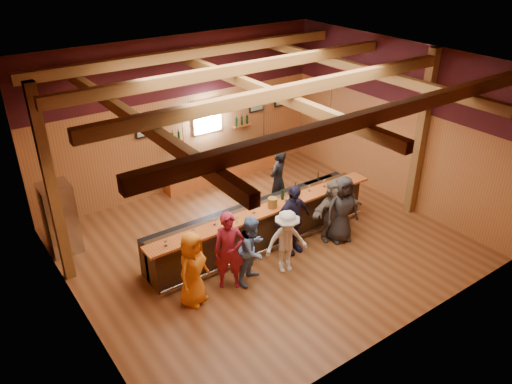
# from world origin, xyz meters

# --- Properties ---
(room) EXTENTS (9.04, 9.00, 4.52)m
(room) POSITION_xyz_m (0.00, 0.06, 3.21)
(room) COLOR brown
(room) RESTS_ON ground
(bar_counter) EXTENTS (6.30, 1.07, 1.11)m
(bar_counter) POSITION_xyz_m (0.02, 0.15, 0.52)
(bar_counter) COLOR black
(bar_counter) RESTS_ON ground
(back_bar_cabinet) EXTENTS (4.00, 0.52, 0.95)m
(back_bar_cabinet) POSITION_xyz_m (1.20, 3.72, 0.48)
(back_bar_cabinet) COLOR #9C481C
(back_bar_cabinet) RESTS_ON ground
(window) EXTENTS (0.95, 0.09, 0.95)m
(window) POSITION_xyz_m (0.80, 3.95, 2.05)
(window) COLOR silver
(window) RESTS_ON room
(framed_pictures) EXTENTS (5.35, 0.05, 0.45)m
(framed_pictures) POSITION_xyz_m (1.67, 3.94, 2.10)
(framed_pictures) COLOR black
(framed_pictures) RESTS_ON room
(wine_shelves) EXTENTS (3.00, 0.18, 0.30)m
(wine_shelves) POSITION_xyz_m (0.80, 3.88, 1.62)
(wine_shelves) COLOR #9C481C
(wine_shelves) RESTS_ON room
(pendant_lights) EXTENTS (4.24, 0.24, 1.37)m
(pendant_lights) POSITION_xyz_m (0.00, 0.00, 2.71)
(pendant_lights) COLOR black
(pendant_lights) RESTS_ON room
(stainless_fridge) EXTENTS (0.70, 0.70, 1.80)m
(stainless_fridge) POSITION_xyz_m (-4.10, 2.60, 0.90)
(stainless_fridge) COLOR silver
(stainless_fridge) RESTS_ON ground
(customer_orange) EXTENTS (0.97, 0.83, 1.67)m
(customer_orange) POSITION_xyz_m (-2.45, -0.91, 0.84)
(customer_orange) COLOR orange
(customer_orange) RESTS_ON ground
(customer_redvest) EXTENTS (0.79, 0.71, 1.82)m
(customer_redvest) POSITION_xyz_m (-1.55, -0.89, 0.91)
(customer_redvest) COLOR maroon
(customer_redvest) RESTS_ON ground
(customer_denim) EXTENTS (0.98, 0.89, 1.63)m
(customer_denim) POSITION_xyz_m (-1.03, -1.02, 0.81)
(customer_denim) COLOR #577BAF
(customer_denim) RESTS_ON ground
(customer_white) EXTENTS (1.13, 0.84, 1.56)m
(customer_white) POSITION_xyz_m (-0.20, -1.17, 0.78)
(customer_white) COLOR silver
(customer_white) RESTS_ON ground
(customer_navy) EXTENTS (1.07, 0.48, 1.79)m
(customer_navy) POSITION_xyz_m (0.39, -0.65, 0.89)
(customer_navy) COLOR #201D3A
(customer_navy) RESTS_ON ground
(customer_brown) EXTENTS (1.55, 0.59, 1.64)m
(customer_brown) POSITION_xyz_m (1.61, -0.77, 0.82)
(customer_brown) COLOR #60574D
(customer_brown) RESTS_ON ground
(customer_dark) EXTENTS (0.97, 0.76, 1.76)m
(customer_dark) POSITION_xyz_m (1.72, -0.95, 0.88)
(customer_dark) COLOR #272729
(customer_dark) RESTS_ON ground
(bartender) EXTENTS (0.75, 0.64, 1.75)m
(bartender) POSITION_xyz_m (1.44, 1.27, 0.88)
(bartender) COLOR black
(bartender) RESTS_ON ground
(ice_bucket) EXTENTS (0.23, 0.23, 0.25)m
(ice_bucket) POSITION_xyz_m (0.13, -0.20, 1.24)
(ice_bucket) COLOR olive
(ice_bucket) RESTS_ON bar_counter
(bottle_a) EXTENTS (0.08, 0.08, 0.36)m
(bottle_a) POSITION_xyz_m (0.57, -0.02, 1.25)
(bottle_a) COLOR black
(bottle_a) RESTS_ON bar_counter
(bottle_b) EXTENTS (0.08, 0.08, 0.37)m
(bottle_b) POSITION_xyz_m (0.96, -0.05, 1.25)
(bottle_b) COLOR black
(bottle_b) RESTS_ON bar_counter
(glass_a) EXTENTS (0.08, 0.08, 0.18)m
(glass_a) POSITION_xyz_m (-2.69, -0.21, 1.24)
(glass_a) COLOR silver
(glass_a) RESTS_ON bar_counter
(glass_b) EXTENTS (0.07, 0.07, 0.16)m
(glass_b) POSITION_xyz_m (-2.01, -0.18, 1.23)
(glass_b) COLOR silver
(glass_b) RESTS_ON bar_counter
(glass_c) EXTENTS (0.08, 0.08, 0.18)m
(glass_c) POSITION_xyz_m (-1.41, -0.08, 1.24)
(glass_c) COLOR silver
(glass_c) RESTS_ON bar_counter
(glass_d) EXTENTS (0.07, 0.07, 0.16)m
(glass_d) POSITION_xyz_m (-0.94, -0.28, 1.23)
(glass_d) COLOR silver
(glass_d) RESTS_ON bar_counter
(glass_e) EXTENTS (0.08, 0.08, 0.18)m
(glass_e) POSITION_xyz_m (-0.39, -0.16, 1.24)
(glass_e) COLOR silver
(glass_e) RESTS_ON bar_counter
(glass_f) EXTENTS (0.07, 0.07, 0.16)m
(glass_f) POSITION_xyz_m (0.60, -0.12, 1.22)
(glass_f) COLOR silver
(glass_f) RESTS_ON bar_counter
(glass_g) EXTENTS (0.07, 0.07, 0.16)m
(glass_g) POSITION_xyz_m (1.39, -0.07, 1.23)
(glass_g) COLOR silver
(glass_g) RESTS_ON bar_counter
(glass_h) EXTENTS (0.09, 0.09, 0.19)m
(glass_h) POSITION_xyz_m (1.88, -0.12, 1.25)
(glass_h) COLOR silver
(glass_h) RESTS_ON bar_counter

